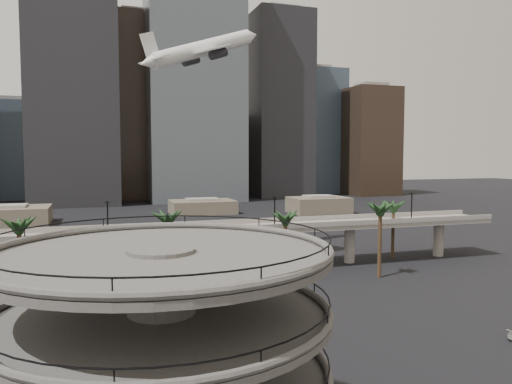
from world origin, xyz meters
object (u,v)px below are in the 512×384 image
object	(u,v)px
parking_ramp	(162,346)
overpass	(192,235)
airborne_jet	(203,49)
car_a	(194,372)
car_b	(272,338)

from	to	relation	value
parking_ramp	overpass	size ratio (longest dim) A/B	0.17
overpass	airborne_jet	xyz separation A→B (m)	(5.73, 15.54, 37.50)
car_a	parking_ramp	bearing A→B (deg)	161.69
parking_ramp	car_a	bearing A→B (deg)	71.93
parking_ramp	car_b	xyz separation A→B (m)	(15.54, 21.69, -9.00)
parking_ramp	airborne_jet	size ratio (longest dim) A/B	0.74
parking_ramp	car_b	distance (m)	28.16
parking_ramp	overpass	bearing A→B (deg)	77.57
airborne_jet	car_b	size ratio (longest dim) A/B	5.88
car_a	overpass	bearing A→B (deg)	-10.60
airborne_jet	car_a	world-z (taller)	airborne_jet
airborne_jet	car_a	size ratio (longest dim) A/B	6.75
car_b	overpass	bearing A→B (deg)	-3.52
parking_ramp	airborne_jet	bearing A→B (deg)	75.89
parking_ramp	overpass	world-z (taller)	parking_ramp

